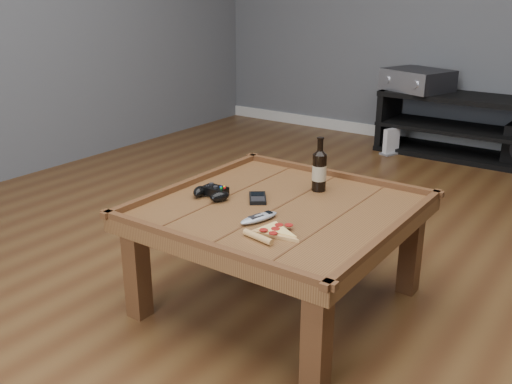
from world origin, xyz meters
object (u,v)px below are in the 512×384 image
Objects in this scene: media_console at (468,128)px; game_controller at (212,192)px; pizza_slice at (273,232)px; game_console at (391,143)px; beer_bottle at (319,169)px; smartphone at (258,198)px; coffee_table at (280,219)px; av_receiver at (417,80)px; remote_control at (259,218)px.

media_console is 2.86m from game_controller.
pizza_slice is (0.13, -3.00, 0.21)m from media_console.
pizza_slice reaches higher than game_console.
beer_bottle is 0.53m from pizza_slice.
coffee_table is at bearing -40.75° from smartphone.
game_console is (-0.08, -0.24, -0.49)m from av_receiver.
coffee_table is at bearing -90.00° from media_console.
av_receiver is 0.55m from game_console.
coffee_table reaches higher than game_console.
game_console is at bearing 104.18° from beer_bottle.
smartphone is at bearing -61.31° from game_console.
media_console is at bearing 90.77° from beer_bottle.
smartphone is 2.55m from game_console.
game_console is at bearing 62.48° from smartphone.
game_controller is 1.30× the size of smartphone.
game_console is (-0.24, 2.59, -0.38)m from game_controller.
coffee_table is 5.47× the size of game_controller.
coffee_table is at bearing -97.25° from beer_bottle.
beer_bottle reaches higher than media_console.
game_controller reaches higher than smartphone.
game_controller is 0.46m from pizza_slice.
beer_bottle is 0.45m from remote_control.
game_controller is at bearing -65.44° from game_console.
game_console is (-0.66, 2.75, -0.36)m from pizza_slice.
coffee_table is 0.19m from remote_control.
smartphone is 0.24× the size of av_receiver.
coffee_table is 3.93× the size of pizza_slice.
av_receiver is at bearing 90.72° from game_console.
remote_control is at bearing -59.12° from game_console.
beer_bottle reaches higher than pizza_slice.
av_receiver is at bearing -179.25° from media_console.
game_console is (-0.41, 2.49, -0.36)m from smartphone.
media_console is at bearing 90.00° from coffee_table.
smartphone is at bearing 144.14° from pizza_slice.
pizza_slice is 0.44× the size of av_receiver.
coffee_table is 0.31m from beer_bottle.
coffee_table is 2.58m from game_console.
coffee_table is at bearing 127.81° from pizza_slice.
av_receiver reaches higher than remote_control.
beer_bottle is 1.66× the size of smartphone.
remote_control is (0.14, -0.19, 0.00)m from smartphone.
game_controller is at bearing -133.30° from beer_bottle.
av_receiver is (-0.16, 2.83, 0.11)m from game_controller.
beer_bottle is 1.28× the size of game_controller.
av_receiver is (-0.45, 2.74, 0.19)m from coffee_table.
game_console is (-0.53, 2.50, -0.29)m from coffee_table.
beer_bottle is 2.53m from av_receiver.
coffee_table is 2.79m from av_receiver.
av_receiver is at bearing 111.12° from pizza_slice.
smartphone is at bearing -92.47° from media_console.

